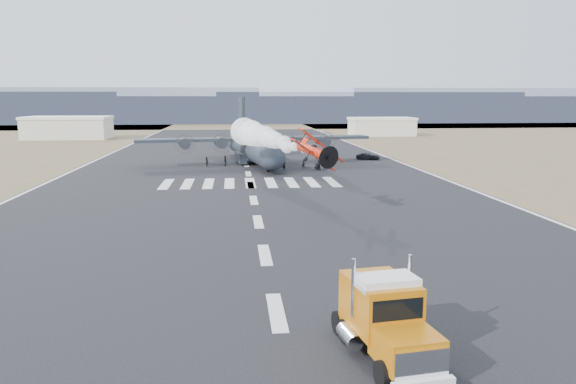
{
  "coord_description": "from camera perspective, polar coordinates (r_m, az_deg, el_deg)",
  "views": [
    {
      "loc": [
        -2.32,
        -30.68,
        12.19
      ],
      "look_at": [
        2.4,
        17.83,
        4.0
      ],
      "focal_mm": 35.0,
      "sensor_mm": 36.0,
      "label": 1
    }
  ],
  "objects": [
    {
      "name": "ground",
      "position": [
        33.09,
        -1.17,
        -12.08
      ],
      "size": [
        500.0,
        500.0,
        0.0
      ],
      "primitive_type": "plane",
      "color": "black",
      "rests_on": "ground"
    },
    {
      "name": "scrub_far",
      "position": [
        260.97,
        -5.07,
        6.83
      ],
      "size": [
        500.0,
        80.0,
        0.0
      ],
      "primitive_type": "cube",
      "color": "brown",
      "rests_on": "ground"
    },
    {
      "name": "runway_markings",
      "position": [
        91.52,
        -4.05,
        1.86
      ],
      "size": [
        60.0,
        260.0,
        0.01
      ],
      "primitive_type": null,
      "color": "silver",
      "rests_on": "ground"
    },
    {
      "name": "ridge_seg_c",
      "position": [
        297.38,
        -17.92,
        8.37
      ],
      "size": [
        150.0,
        50.0,
        17.0
      ],
      "primitive_type": "cube",
      "color": "gray",
      "rests_on": "ground"
    },
    {
      "name": "ridge_seg_d",
      "position": [
        290.74,
        -5.15,
        8.38
      ],
      "size": [
        150.0,
        50.0,
        13.0
      ],
      "primitive_type": "cube",
      "color": "gray",
      "rests_on": "ground"
    },
    {
      "name": "ridge_seg_e",
      "position": [
        298.41,
        7.57,
        8.56
      ],
      "size": [
        150.0,
        50.0,
        15.0
      ],
      "primitive_type": "cube",
      "color": "gray",
      "rests_on": "ground"
    },
    {
      "name": "ridge_seg_f",
      "position": [
        319.4,
        19.13,
        8.36
      ],
      "size": [
        150.0,
        50.0,
        17.0
      ],
      "primitive_type": "cube",
      "color": "gray",
      "rests_on": "ground"
    },
    {
      "name": "hangar_left",
      "position": [
        182.78,
        -21.45,
        6.13
      ],
      "size": [
        24.5,
        14.5,
        6.7
      ],
      "color": "beige",
      "rests_on": "ground"
    },
    {
      "name": "hangar_right",
      "position": [
        187.25,
        9.47,
        6.6
      ],
      "size": [
        20.5,
        12.5,
        5.9
      ],
      "color": "beige",
      "rests_on": "ground"
    },
    {
      "name": "semi_truck",
      "position": [
        27.6,
        9.81,
        -12.37
      ],
      "size": [
        3.97,
        9.05,
        3.99
      ],
      "rotation": [
        0.0,
        0.0,
        0.15
      ],
      "color": "black",
      "rests_on": "ground"
    },
    {
      "name": "aerobatic_biplane",
      "position": [
        58.74,
        2.7,
        4.2
      ],
      "size": [
        5.61,
        6.14,
        5.07
      ],
      "rotation": [
        0.0,
        0.6,
        0.23
      ],
      "color": "red"
    },
    {
      "name": "smoke_trail",
      "position": [
        80.82,
        -3.43,
        5.78
      ],
      "size": [
        8.38,
        27.38,
        4.16
      ],
      "rotation": [
        0.0,
        0.0,
        0.23
      ],
      "color": "white"
    },
    {
      "name": "transport_aircraft",
      "position": [
        105.36,
        -3.57,
        4.63
      ],
      "size": [
        43.04,
        35.29,
        12.43
      ],
      "rotation": [
        0.0,
        0.0,
        0.16
      ],
      "color": "black",
      "rests_on": "ground"
    },
    {
      "name": "support_vehicle",
      "position": [
        113.73,
        8.14,
        3.62
      ],
      "size": [
        5.24,
        3.87,
        1.32
      ],
      "primitive_type": "imported",
      "rotation": [
        0.0,
        0.0,
        1.17
      ],
      "color": "black",
      "rests_on": "ground"
    },
    {
      "name": "crew_a",
      "position": [
        101.91,
        -8.25,
        3.07
      ],
      "size": [
        0.82,
        0.83,
        1.75
      ],
      "primitive_type": "imported",
      "rotation": [
        0.0,
        0.0,
        2.3
      ],
      "color": "black",
      "rests_on": "ground"
    },
    {
      "name": "crew_b",
      "position": [
        97.05,
        3.76,
        2.84
      ],
      "size": [
        1.04,
        0.95,
        1.82
      ],
      "primitive_type": "imported",
      "rotation": [
        0.0,
        0.0,
        5.69
      ],
      "color": "black",
      "rests_on": "ground"
    },
    {
      "name": "crew_c",
      "position": [
        99.29,
        -1.26,
        2.94
      ],
      "size": [
        1.09,
        0.95,
        1.56
      ],
      "primitive_type": "imported",
      "rotation": [
        0.0,
        0.0,
        5.68
      ],
      "color": "black",
      "rests_on": "ground"
    },
    {
      "name": "crew_d",
      "position": [
        102.53,
        -6.39,
        3.18
      ],
      "size": [
        0.87,
        1.23,
        1.9
      ],
      "primitive_type": "imported",
      "rotation": [
        0.0,
        0.0,
        5.01
      ],
      "color": "black",
      "rests_on": "ground"
    },
    {
      "name": "crew_e",
      "position": [
        96.11,
        3.16,
        2.79
      ],
      "size": [
        0.98,
        0.69,
        1.85
      ],
      "primitive_type": "imported",
      "rotation": [
        0.0,
        0.0,
        0.16
      ],
      "color": "black",
      "rests_on": "ground"
    },
    {
      "name": "crew_f",
      "position": [
        95.93,
        3.16,
        2.78
      ],
      "size": [
        1.76,
        1.36,
        1.85
      ],
      "primitive_type": "imported",
      "rotation": [
        0.0,
        0.0,
        3.69
      ],
      "color": "black",
      "rests_on": "ground"
    },
    {
      "name": "crew_g",
      "position": [
        95.26,
        -0.39,
        2.76
      ],
      "size": [
        0.89,
        0.88,
        1.88
      ],
      "primitive_type": "imported",
      "rotation": [
        0.0,
        0.0,
        5.54
      ],
      "color": "black",
      "rests_on": "ground"
    },
    {
      "name": "crew_h",
      "position": [
        98.28,
        1.64,
        2.88
      ],
      "size": [
        0.89,
        0.7,
        1.61
      ],
      "primitive_type": "imported",
      "rotation": [
        0.0,
        0.0,
        0.31
      ],
      "color": "black",
      "rests_on": "ground"
    }
  ]
}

